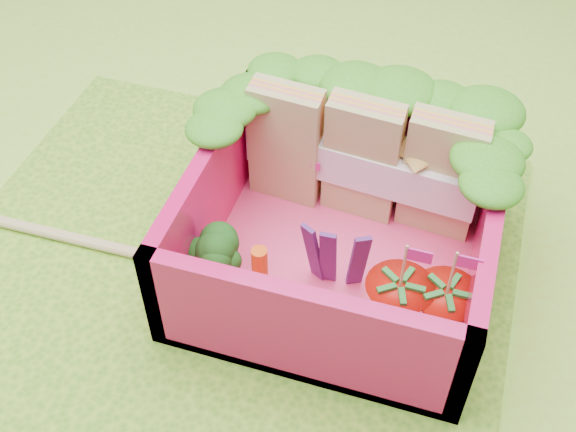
{
  "coord_description": "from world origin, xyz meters",
  "views": [
    {
      "loc": [
        0.92,
        -1.85,
        2.62
      ],
      "look_at": [
        0.25,
        0.29,
        0.28
      ],
      "focal_mm": 45.0,
      "sensor_mm": 36.0,
      "label": 1
    }
  ],
  "objects_px": {
    "strawberry_left": "(397,306)",
    "chopsticks": "(36,230)",
    "broccoli": "(216,256)",
    "bento_box": "(342,224)",
    "sandwich_stack": "(363,160)",
    "strawberry_right": "(442,313)"
  },
  "relations": [
    {
      "from": "bento_box",
      "to": "strawberry_left",
      "type": "height_order",
      "value": "strawberry_left"
    },
    {
      "from": "strawberry_left",
      "to": "chopsticks",
      "type": "relative_size",
      "value": 0.24
    },
    {
      "from": "broccoli",
      "to": "sandwich_stack",
      "type": "bearing_deg",
      "value": 54.2
    },
    {
      "from": "chopsticks",
      "to": "sandwich_stack",
      "type": "bearing_deg",
      "value": 22.58
    },
    {
      "from": "strawberry_left",
      "to": "chopsticks",
      "type": "distance_m",
      "value": 1.78
    },
    {
      "from": "bento_box",
      "to": "strawberry_left",
      "type": "bearing_deg",
      "value": -44.17
    },
    {
      "from": "bento_box",
      "to": "broccoli",
      "type": "height_order",
      "value": "bento_box"
    },
    {
      "from": "sandwich_stack",
      "to": "broccoli",
      "type": "bearing_deg",
      "value": -125.8
    },
    {
      "from": "broccoli",
      "to": "strawberry_left",
      "type": "xyz_separation_m",
      "value": [
        0.79,
        0.0,
        -0.04
      ]
    },
    {
      "from": "strawberry_left",
      "to": "chopsticks",
      "type": "bearing_deg",
      "value": 178.01
    },
    {
      "from": "sandwich_stack",
      "to": "chopsticks",
      "type": "height_order",
      "value": "sandwich_stack"
    },
    {
      "from": "broccoli",
      "to": "strawberry_right",
      "type": "height_order",
      "value": "strawberry_right"
    },
    {
      "from": "bento_box",
      "to": "sandwich_stack",
      "type": "relative_size",
      "value": 1.16
    },
    {
      "from": "strawberry_left",
      "to": "chopsticks",
      "type": "xyz_separation_m",
      "value": [
        -1.77,
        0.06,
        -0.17
      ]
    },
    {
      "from": "broccoli",
      "to": "strawberry_left",
      "type": "height_order",
      "value": "strawberry_left"
    },
    {
      "from": "bento_box",
      "to": "sandwich_stack",
      "type": "height_order",
      "value": "sandwich_stack"
    },
    {
      "from": "broccoli",
      "to": "chopsticks",
      "type": "xyz_separation_m",
      "value": [
        -0.97,
        0.06,
        -0.21
      ]
    },
    {
      "from": "bento_box",
      "to": "chopsticks",
      "type": "xyz_separation_m",
      "value": [
        -1.45,
        -0.25,
        -0.25
      ]
    },
    {
      "from": "sandwich_stack",
      "to": "broccoli",
      "type": "distance_m",
      "value": 0.83
    },
    {
      "from": "broccoli",
      "to": "strawberry_left",
      "type": "relative_size",
      "value": 0.59
    },
    {
      "from": "strawberry_right",
      "to": "chopsticks",
      "type": "bearing_deg",
      "value": 178.94
    },
    {
      "from": "bento_box",
      "to": "broccoli",
      "type": "bearing_deg",
      "value": -147.06
    }
  ]
}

